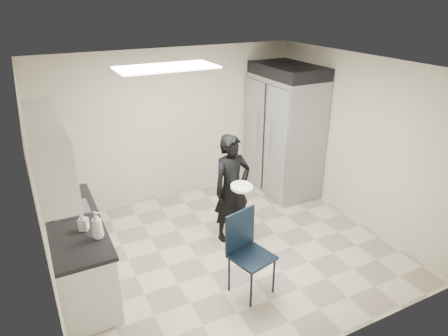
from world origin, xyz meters
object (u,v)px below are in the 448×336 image
lower_counter (78,254)px  commercial_fridge (284,136)px  man_tuxedo (232,189)px  folding_chair (252,257)px

lower_counter → commercial_fridge: bearing=15.9°
man_tuxedo → commercial_fridge: bearing=27.7°
lower_counter → commercial_fridge: commercial_fridge is taller
folding_chair → commercial_fridge: bearing=34.3°
commercial_fridge → man_tuxedo: 1.91m
lower_counter → folding_chair: (1.83, -1.12, 0.08)m
lower_counter → man_tuxedo: size_ratio=1.17×
commercial_fridge → lower_counter: bearing=-164.1°
commercial_fridge → folding_chair: commercial_fridge is taller
commercial_fridge → folding_chair: (-1.95, -2.20, -0.54)m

